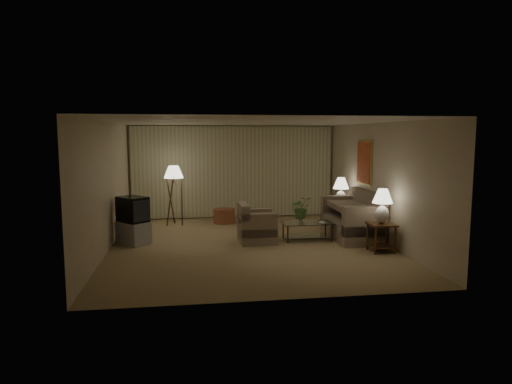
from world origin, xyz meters
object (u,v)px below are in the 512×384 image
(tv_cabinet, at_px, (133,233))
(floor_lamp, at_px, (174,194))
(side_table_far, at_px, (340,212))
(table_lamp_near, at_px, (382,203))
(side_table_near, at_px, (381,232))
(coffee_table, at_px, (307,228))
(armchair, at_px, (257,227))
(ottoman, at_px, (224,216))
(crt_tv, at_px, (133,209))
(vase, at_px, (301,220))
(sofa, at_px, (352,219))
(table_lamp_far, at_px, (341,189))

(tv_cabinet, height_order, floor_lamp, floor_lamp)
(side_table_far, xyz_separation_m, table_lamp_near, (0.00, -2.60, 0.62))
(side_table_near, xyz_separation_m, coffee_table, (-1.26, 1.25, -0.13))
(side_table_far, bearing_deg, floor_lamp, 167.97)
(armchair, xyz_separation_m, side_table_far, (2.44, 1.36, 0.05))
(side_table_far, xyz_separation_m, ottoman, (-2.99, 1.01, -0.21))
(crt_tv, xyz_separation_m, vase, (3.79, -0.25, -0.29))
(coffee_table, height_order, vase, vase)
(tv_cabinet, bearing_deg, sofa, 47.27)
(crt_tv, relative_size, ottoman, 1.35)
(vase, bearing_deg, side_table_near, -41.66)
(table_lamp_near, distance_m, tv_cabinet, 5.47)
(armchair, bearing_deg, side_table_far, -62.28)
(table_lamp_near, height_order, ottoman, table_lamp_near)
(tv_cabinet, relative_size, floor_lamp, 0.54)
(side_table_near, bearing_deg, sofa, 96.34)
(sofa, distance_m, floor_lamp, 4.75)
(side_table_far, distance_m, ottoman, 3.17)
(sofa, bearing_deg, coffee_table, -83.21)
(sofa, distance_m, vase, 1.26)
(armchair, relative_size, side_table_near, 1.47)
(coffee_table, xyz_separation_m, ottoman, (-1.74, 2.36, -0.08))
(armchair, height_order, coffee_table, armchair)
(ottoman, bearing_deg, table_lamp_far, -18.71)
(sofa, xyz_separation_m, floor_lamp, (-4.20, 2.18, 0.40))
(sofa, bearing_deg, armchair, -85.57)
(floor_lamp, bearing_deg, side_table_far, -12.03)
(ottoman, xyz_separation_m, vase, (1.59, -2.36, 0.29))
(sofa, distance_m, crt_tv, 5.06)
(table_lamp_far, height_order, floor_lamp, floor_lamp)
(vase, bearing_deg, table_lamp_near, -41.66)
(crt_tv, bearing_deg, table_lamp_far, 60.92)
(coffee_table, bearing_deg, ottoman, 126.35)
(armchair, height_order, table_lamp_far, table_lamp_far)
(coffee_table, height_order, tv_cabinet, tv_cabinet)
(side_table_far, xyz_separation_m, crt_tv, (-5.20, -1.10, 0.37))
(tv_cabinet, relative_size, crt_tv, 1.09)
(sofa, bearing_deg, ottoman, -126.90)
(side_table_near, height_order, tv_cabinet, side_table_near)
(side_table_far, height_order, floor_lamp, floor_lamp)
(floor_lamp, bearing_deg, side_table_near, -39.05)
(table_lamp_near, distance_m, table_lamp_far, 2.60)
(tv_cabinet, bearing_deg, side_table_far, 60.92)
(table_lamp_near, height_order, coffee_table, table_lamp_near)
(tv_cabinet, height_order, vase, vase)
(table_lamp_far, bearing_deg, side_table_far, 180.00)
(floor_lamp, height_order, ottoman, floor_lamp)
(side_table_near, height_order, floor_lamp, floor_lamp)
(side_table_near, relative_size, coffee_table, 0.51)
(table_lamp_far, distance_m, coffee_table, 1.99)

